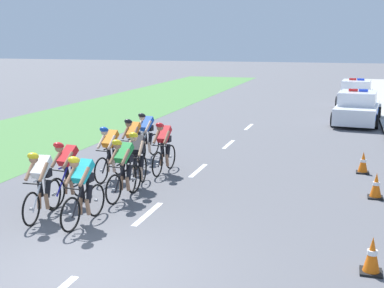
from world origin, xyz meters
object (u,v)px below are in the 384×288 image
(cyclist_fourth, at_px, (123,167))
(traffic_cone_far, at_px, (363,163))
(cyclist_eighth, at_px, (164,146))
(traffic_cone_mid, at_px, (372,256))
(cyclist_second, at_px, (82,188))
(police_car_second, at_px, (356,94))
(cyclist_ninth, at_px, (146,135))
(traffic_cone_near, at_px, (376,186))
(cyclist_lead, at_px, (41,183))
(cyclist_sixth, at_px, (137,158))
(police_car_nearest, at_px, (357,109))
(cyclist_seventh, at_px, (133,142))
(cyclist_fifth, at_px, (110,152))
(cyclist_third, at_px, (67,171))

(cyclist_fourth, relative_size, traffic_cone_far, 2.69)
(cyclist_eighth, bearing_deg, traffic_cone_mid, -42.65)
(cyclist_second, distance_m, cyclist_fourth, 1.85)
(police_car_second, bearing_deg, cyclist_ninth, -112.36)
(cyclist_second, xyz_separation_m, traffic_cone_near, (5.97, 3.69, -0.48))
(traffic_cone_far, bearing_deg, cyclist_ninth, -179.21)
(cyclist_lead, distance_m, traffic_cone_near, 7.90)
(cyclist_sixth, xyz_separation_m, police_car_nearest, (5.62, 12.59, -0.11))
(cyclist_seventh, bearing_deg, traffic_cone_far, 11.13)
(cyclist_lead, bearing_deg, cyclist_fifth, 89.61)
(traffic_cone_mid, bearing_deg, cyclist_ninth, 135.21)
(cyclist_second, relative_size, traffic_cone_mid, 2.69)
(cyclist_lead, distance_m, cyclist_fourth, 2.11)
(cyclist_fourth, xyz_separation_m, cyclist_seventh, (-1.03, 2.94, 0.00))
(cyclist_sixth, xyz_separation_m, traffic_cone_near, (5.95, 0.86, -0.48))
(cyclist_ninth, xyz_separation_m, traffic_cone_far, (6.73, 0.09, -0.48))
(cyclist_seventh, xyz_separation_m, cyclist_ninth, (-0.06, 1.22, 0.00))
(cyclist_lead, xyz_separation_m, police_car_nearest, (6.68, 15.36, -0.11))
(traffic_cone_mid, relative_size, traffic_cone_far, 1.00)
(traffic_cone_near, bearing_deg, cyclist_lead, -152.64)
(cyclist_sixth, xyz_separation_m, cyclist_eighth, (0.15, 1.61, 0.00))
(traffic_cone_mid, bearing_deg, cyclist_fifth, 149.17)
(cyclist_ninth, bearing_deg, cyclist_sixth, -72.04)
(traffic_cone_near, bearing_deg, cyclist_sixth, -171.81)
(cyclist_fifth, bearing_deg, cyclist_third, -91.31)
(traffic_cone_mid, bearing_deg, police_car_second, 90.19)
(cyclist_lead, bearing_deg, cyclist_second, -3.73)
(cyclist_lead, xyz_separation_m, traffic_cone_near, (7.00, 3.62, -0.48))
(cyclist_sixth, distance_m, cyclist_eighth, 1.62)
(cyclist_third, height_order, cyclist_fifth, same)
(cyclist_third, relative_size, traffic_cone_near, 2.69)
(cyclist_third, bearing_deg, cyclist_lead, -88.61)
(police_car_nearest, bearing_deg, traffic_cone_near, -88.40)
(cyclist_second, xyz_separation_m, cyclist_ninth, (-1.01, 6.01, 0.00))
(traffic_cone_mid, bearing_deg, cyclist_fourth, 155.93)
(police_car_second, bearing_deg, police_car_nearest, -90.00)
(cyclist_third, xyz_separation_m, cyclist_fifth, (0.05, 2.17, 0.00))
(cyclist_second, relative_size, cyclist_seventh, 1.00)
(cyclist_second, distance_m, cyclist_seventh, 4.89)
(police_car_nearest, height_order, traffic_cone_far, police_car_nearest)
(cyclist_fifth, height_order, police_car_second, police_car_second)
(police_car_nearest, bearing_deg, traffic_cone_far, -89.51)
(cyclist_third, height_order, cyclist_seventh, same)
(cyclist_seventh, bearing_deg, cyclist_fifth, -92.44)
(cyclist_fifth, bearing_deg, cyclist_lead, -90.39)
(cyclist_lead, height_order, cyclist_third, same)
(police_car_nearest, height_order, police_car_second, same)
(cyclist_second, distance_m, traffic_cone_mid, 5.78)
(cyclist_seventh, distance_m, cyclist_ninth, 1.22)
(cyclist_second, xyz_separation_m, police_car_nearest, (5.64, 15.42, -0.11))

